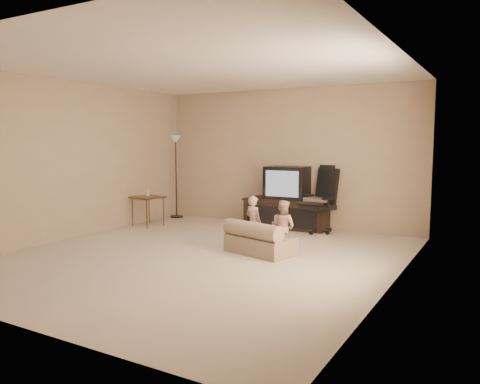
% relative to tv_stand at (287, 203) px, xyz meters
% --- Properties ---
extents(floor, '(5.50, 5.50, 0.00)m').
position_rel_tv_stand_xyz_m(floor, '(-0.14, -2.49, -0.46)').
color(floor, beige).
rests_on(floor, ground).
extents(room_shell, '(5.50, 5.50, 5.50)m').
position_rel_tv_stand_xyz_m(room_shell, '(-0.14, -2.49, 1.06)').
color(room_shell, silver).
rests_on(room_shell, floor).
extents(tv_stand, '(1.57, 0.64, 1.10)m').
position_rel_tv_stand_xyz_m(tv_stand, '(0.00, 0.00, 0.00)').
color(tv_stand, black).
rests_on(tv_stand, floor).
extents(office_chair, '(0.70, 0.71, 1.15)m').
position_rel_tv_stand_xyz_m(office_chair, '(0.66, -0.08, -0.05)').
color(office_chair, black).
rests_on(office_chair, floor).
extents(side_table, '(0.56, 0.56, 0.74)m').
position_rel_tv_stand_xyz_m(side_table, '(-2.30, -1.09, 0.07)').
color(side_table, brown).
rests_on(side_table, floor).
extents(floor_lamp, '(0.26, 0.26, 1.67)m').
position_rel_tv_stand_xyz_m(floor_lamp, '(-2.44, -0.05, 0.76)').
color(floor_lamp, black).
rests_on(floor_lamp, floor).
extents(child_sofa, '(1.04, 0.75, 0.46)m').
position_rel_tv_stand_xyz_m(child_sofa, '(0.46, -1.99, -0.27)').
color(child_sofa, '#9B8869').
rests_on(child_sofa, floor).
extents(toddler_left, '(0.33, 0.28, 0.78)m').
position_rel_tv_stand_xyz_m(toddler_left, '(0.26, -1.77, -0.07)').
color(toddler_left, tan).
rests_on(toddler_left, floor).
extents(toddler_right, '(0.39, 0.24, 0.75)m').
position_rel_tv_stand_xyz_m(toddler_right, '(0.75, -1.82, -0.08)').
color(toddler_right, tan).
rests_on(toddler_right, floor).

